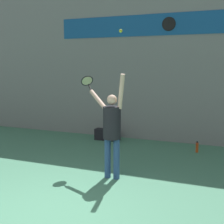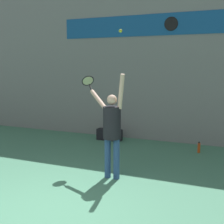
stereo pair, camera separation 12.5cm
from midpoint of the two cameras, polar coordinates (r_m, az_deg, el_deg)
The scene contains 9 objects.
ground_plane at distance 5.25m, azimuth -13.68°, elevation -18.37°, with size 18.00×18.00×0.00m, color #4C8C6B.
back_wall at distance 9.86m, azimuth 6.43°, elevation 9.36°, with size 18.00×0.10×5.00m.
sponsor_banner at distance 9.87m, azimuth 6.43°, elevation 15.49°, with size 5.52×0.02×0.64m.
scoreboard_clock at distance 9.65m, azimuth 11.14°, elevation 15.54°, with size 0.41×0.04×0.41m.
tennis_player at distance 6.42m, azimuth 0.51°, elevation -2.67°, with size 1.03×0.64×2.19m.
tennis_racket at distance 7.21m, azimuth -3.89°, elevation 5.59°, with size 0.40×0.40×0.35m.
tennis_ball at distance 6.15m, azimuth 2.16°, elevation 14.61°, with size 0.07×0.07×0.07m.
water_bottle at distance 8.83m, azimuth 16.00°, elevation -6.30°, with size 0.08×0.08×0.31m.
equipment_bag at distance 9.89m, azimuth -0.11°, elevation -4.16°, with size 0.80×0.27×0.35m.
Camera 2 is at (2.94, -3.68, 2.36)m, focal length 50.00 mm.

